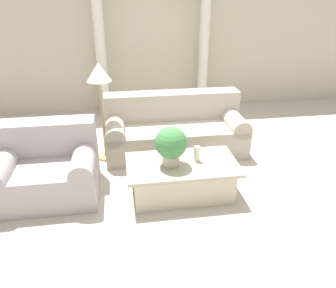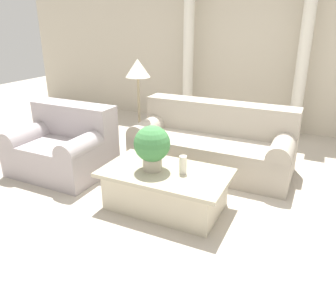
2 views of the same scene
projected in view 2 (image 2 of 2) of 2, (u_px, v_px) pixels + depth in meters
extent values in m
plane|color=#BCB2A3|center=(193.00, 191.00, 3.85)|extent=(16.00, 16.00, 0.00)
cube|color=beige|center=(255.00, 38.00, 5.67)|extent=(10.00, 0.06, 3.20)
cube|color=#ADA393|center=(211.00, 153.00, 4.37)|extent=(2.08, 0.92, 0.44)
cube|color=#ADA393|center=(219.00, 117.00, 4.47)|extent=(2.08, 0.32, 0.42)
cylinder|color=#ADA393|center=(151.00, 127.00, 4.65)|extent=(0.28, 0.92, 0.28)
cylinder|color=#ADA393|center=(283.00, 147.00, 3.92)|extent=(0.28, 0.92, 0.28)
cube|color=#AAA0A2|center=(62.00, 156.00, 4.27)|extent=(1.19, 0.92, 0.44)
cube|color=#AAA0A2|center=(74.00, 119.00, 4.37)|extent=(1.19, 0.32, 0.42)
cylinder|color=#AAA0A2|center=(34.00, 134.00, 4.37)|extent=(0.28, 0.92, 0.28)
cylinder|color=#AAA0A2|center=(88.00, 144.00, 4.00)|extent=(0.28, 0.92, 0.28)
cube|color=beige|center=(166.00, 191.00, 3.46)|extent=(1.16, 0.67, 0.38)
cube|color=#B3A98F|center=(166.00, 173.00, 3.39)|extent=(1.32, 0.76, 0.04)
cylinder|color=#B2A893|center=(152.00, 164.00, 3.39)|extent=(0.20, 0.20, 0.13)
sphere|color=#428447|center=(152.00, 144.00, 3.31)|extent=(0.37, 0.37, 0.37)
cylinder|color=silver|center=(183.00, 165.00, 3.30)|extent=(0.08, 0.08, 0.19)
cylinder|color=gray|center=(140.00, 156.00, 4.81)|extent=(0.26, 0.26, 0.03)
cylinder|color=gray|center=(139.00, 118.00, 4.61)|extent=(0.04, 0.04, 1.14)
cone|color=silver|center=(138.00, 68.00, 4.37)|extent=(0.33, 0.33, 0.24)
cylinder|color=silver|center=(188.00, 57.00, 5.97)|extent=(0.19, 0.19, 2.52)
cylinder|color=silver|center=(302.00, 62.00, 5.18)|extent=(0.19, 0.19, 2.52)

